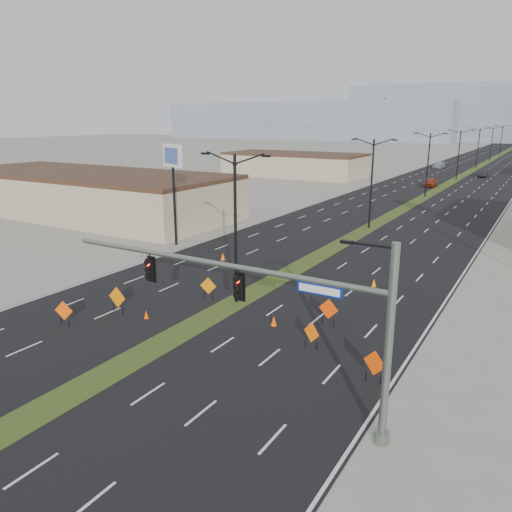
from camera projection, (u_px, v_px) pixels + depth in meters
The scene contains 29 objects.
ground at pixel (102, 377), 24.23m from camera, with size 600.00×600.00×0.00m, color gray.
road_surface at pixel (459, 178), 107.05m from camera, with size 25.00×400.00×0.02m, color black.
median_strip at pixel (459, 178), 107.05m from camera, with size 2.00×400.00×0.04m, color #364A1A.
building_sw_near at pixel (88, 195), 65.70m from camera, with size 40.00×16.00×5.00m, color #C1B189.
building_sw_far at pixel (295, 166), 109.83m from camera, with size 30.00×14.00×4.50m, color #C1B189.
mesa_west at pixel (308, 121), 312.45m from camera, with size 180.00×50.00×22.00m, color gray.
mesa_backdrop at pixel (473, 112), 299.81m from camera, with size 140.00×50.00×32.00m, color gray.
signal_mast at pixel (277, 305), 20.39m from camera, with size 16.30×0.60×8.00m.
streetlight_0 at pixel (235, 225), 32.73m from camera, with size 5.15×0.24×10.02m.
streetlight_1 at pixel (372, 181), 55.92m from camera, with size 5.15×0.24×10.02m.
streetlight_2 at pixel (428, 163), 79.11m from camera, with size 5.15×0.24×10.02m.
streetlight_3 at pixel (459, 153), 102.30m from camera, with size 5.15×0.24×10.02m.
streetlight_4 at pixel (478, 147), 125.48m from camera, with size 5.15×0.24×10.02m.
streetlight_5 at pixel (492, 142), 148.67m from camera, with size 5.15×0.24×10.02m.
streetlight_6 at pixel (501, 139), 171.86m from camera, with size 5.15×0.24×10.02m.
car_left at pixel (431, 182), 92.32m from camera, with size 1.86×4.63×1.58m, color #972D10.
car_mid at pixel (483, 174), 107.83m from camera, with size 1.56×4.47×1.47m, color black.
car_far at pixel (439, 165), 127.17m from camera, with size 2.16×5.31×1.54m, color #9EA4A7.
construction_sign_0 at pixel (64, 312), 29.98m from camera, with size 1.18×0.38×1.62m.
construction_sign_1 at pixel (117, 298), 31.82m from camera, with size 1.38×0.05×1.84m.
construction_sign_2 at pixel (208, 287), 34.52m from camera, with size 1.16×0.33×1.58m.
construction_sign_3 at pixel (311, 334), 27.04m from camera, with size 1.07×0.46×1.52m.
construction_sign_4 at pixel (328, 310), 30.11m from camera, with size 1.27×0.12×1.70m.
construction_sign_5 at pixel (374, 364), 23.46m from camera, with size 1.19×0.48×1.67m.
cone_0 at pixel (146, 314), 31.31m from camera, with size 0.33×0.33×0.55m, color #E24304.
cone_1 at pixel (274, 321), 30.21m from camera, with size 0.38×0.38×0.64m, color #FD4A05.
cone_2 at pixel (374, 283), 37.23m from camera, with size 0.38×0.38×0.63m, color orange.
cone_3 at pixel (223, 257), 44.29m from camera, with size 0.40×0.40×0.66m, color #FE6F05.
pole_sign_west at pixel (173, 163), 47.67m from camera, with size 3.10×1.53×9.84m.
Camera 1 is at (17.60, -14.88, 12.13)m, focal length 35.00 mm.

